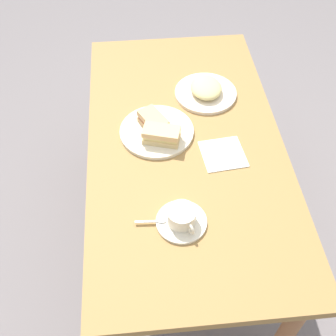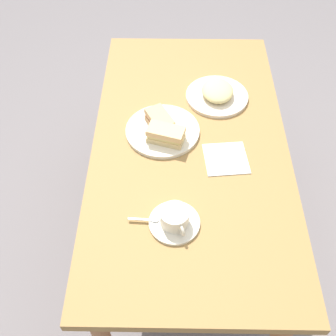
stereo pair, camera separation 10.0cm
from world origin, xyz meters
TOP-DOWN VIEW (x-y plane):
  - ground_plane at (0.00, 0.00)m, footprint 6.00×6.00m
  - dining_table at (0.00, 0.00)m, footprint 1.35×0.72m
  - sandwich_plate at (-0.06, -0.10)m, footprint 0.28×0.28m
  - sandwich_front at (-0.07, -0.11)m, footprint 0.14×0.12m
  - sandwich_back at (-0.00, -0.09)m, footprint 0.10×0.15m
  - coffee_saucer at (0.35, -0.06)m, footprint 0.16×0.16m
  - coffee_cup at (0.35, -0.06)m, footprint 0.11×0.09m
  - spoon at (0.34, -0.14)m, footprint 0.02×0.10m
  - side_plate at (-0.26, 0.11)m, footprint 0.25×0.25m
  - side_food_pile at (-0.26, 0.11)m, footprint 0.15×0.13m
  - napkin at (0.08, 0.13)m, footprint 0.16×0.16m

SIDE VIEW (x-z plane):
  - ground_plane at x=0.00m, z-range 0.00..0.00m
  - dining_table at x=0.00m, z-range 0.26..0.96m
  - napkin at x=0.08m, z-range 0.70..0.71m
  - coffee_saucer at x=0.35m, z-range 0.70..0.71m
  - sandwich_plate at x=-0.06m, z-range 0.70..0.72m
  - side_plate at x=-0.26m, z-range 0.70..0.72m
  - spoon at x=0.34m, z-range 0.71..0.72m
  - side_food_pile at x=-0.26m, z-range 0.72..0.76m
  - coffee_cup at x=0.35m, z-range 0.71..0.77m
  - sandwich_front at x=-0.07m, z-range 0.72..0.77m
  - sandwich_back at x=0.00m, z-range 0.72..0.77m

